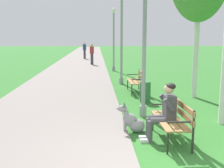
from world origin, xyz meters
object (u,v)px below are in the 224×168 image
Objects in this scene: park_bench_mid at (137,80)px; park_bench_near at (174,117)px; dog_grey at (133,121)px; person_seated_on_near_bench at (164,110)px; lamp_post_near at (144,40)px; litter_bin at (145,92)px; pedestrian_distant at (92,54)px; lamp_post_far at (114,39)px; pedestrian_further_distant at (85,50)px; lamp_post_mid at (122,33)px.

park_bench_near is at bearing -89.82° from park_bench_mid.
park_bench_near is 1.81× the size of dog_grey.
lamp_post_near is at bearing 93.96° from person_seated_on_near_bench.
person_seated_on_near_bench is 1.79× the size of litter_bin.
litter_bin is (0.02, 3.56, -0.16)m from park_bench_near.
lamp_post_near reaches higher than litter_bin.
person_seated_on_near_bench is at bearing -92.12° from park_bench_mid.
pedestrian_distant reaches higher than litter_bin.
park_bench_near is 12.35m from lamp_post_far.
lamp_post_far is 5.64× the size of litter_bin.
lamp_post_mid is at bearing -81.05° from pedestrian_further_distant.
pedestrian_further_distant is at bearing 99.34° from park_bench_mid.
park_bench_near is 0.91× the size of pedestrian_further_distant.
lamp_post_near reaches higher than park_bench_near.
person_seated_on_near_bench is at bearing -83.35° from pedestrian_further_distant.
lamp_post_far is 2.39× the size of pedestrian_further_distant.
dog_grey is 11.81m from lamp_post_far.
pedestrian_further_distant is at bearing 97.93° from pedestrian_distant.
park_bench_mid is 0.91× the size of pedestrian_distant.
park_bench_near is 0.27m from person_seated_on_near_bench.
lamp_post_mid is at bearing -89.48° from lamp_post_far.
person_seated_on_near_bench is at bearing -86.04° from lamp_post_near.
lamp_post_mid reaches higher than person_seated_on_near_bench.
park_bench_near is 0.38× the size of lamp_post_far.
lamp_post_far is 4.28m from pedestrian_distant.
lamp_post_mid is at bearing 87.06° from dog_grey.
park_bench_near is 1.00× the size of park_bench_mid.
lamp_post_mid reaches higher than litter_bin.
pedestrian_distant is (-1.95, 16.08, 0.33)m from park_bench_near.
pedestrian_distant is 1.00× the size of pedestrian_further_distant.
pedestrian_further_distant reaches higher than dog_grey.
person_seated_on_near_bench is 0.91m from dog_grey.
lamp_post_far is at bearing -76.76° from pedestrian_further_distant.
litter_bin is (0.82, 2.99, 0.09)m from dog_grey.
lamp_post_far reaches higher than park_bench_mid.
lamp_post_near reaches higher than dog_grey.
lamp_post_near reaches higher than park_bench_mid.
lamp_post_mid reaches higher than park_bench_near.
park_bench_mid is 2.81m from lamp_post_mid.
pedestrian_distant is (-1.49, 8.83, -1.52)m from lamp_post_mid.
pedestrian_distant is (-1.15, 15.51, 0.58)m from dog_grey.
dog_grey is at bearing -99.65° from park_bench_mid.
park_bench_mid is 7.24m from lamp_post_far.
person_seated_on_near_bench is (-0.19, -5.17, 0.17)m from park_bench_mid.
lamp_post_mid is (-0.12, 5.38, 0.26)m from lamp_post_near.
park_bench_mid reaches higher than dog_grey.
pedestrian_distant is at bearing 96.49° from lamp_post_near.
dog_grey reaches higher than litter_bin.
pedestrian_further_distant is at bearing 98.64° from litter_bin.
pedestrian_further_distant is (-0.79, 5.68, 0.00)m from pedestrian_distant.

